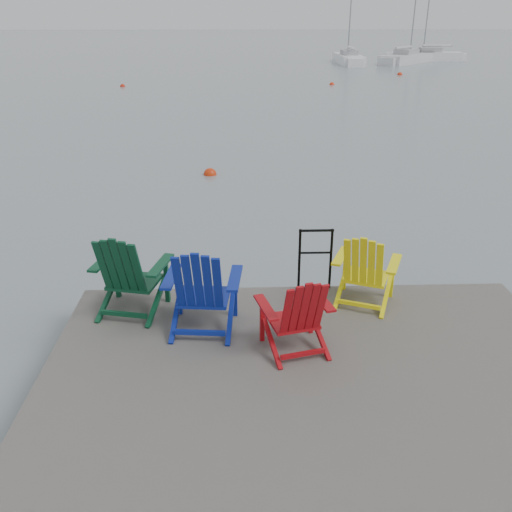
{
  "coord_description": "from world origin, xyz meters",
  "views": [
    {
      "loc": [
        -0.82,
        -4.4,
        4.05
      ],
      "look_at": [
        -0.56,
        2.82,
        0.85
      ],
      "focal_mm": 38.0,
      "sensor_mm": 36.0,
      "label": 1
    }
  ],
  "objects_px": {
    "sailboat_mid": "(407,59)",
    "buoy_c": "(332,85)",
    "chair_yellow": "(365,268)",
    "buoy_b": "(123,87)",
    "buoy_d": "(400,75)",
    "buoy_a": "(210,175)",
    "chair_red": "(297,313)",
    "handrail": "(315,253)",
    "sailboat_near": "(348,59)",
    "chair_green": "(129,273)",
    "chair_blue": "(202,288)",
    "sailboat_far": "(426,57)"
  },
  "relations": [
    {
      "from": "chair_green",
      "to": "buoy_d",
      "type": "height_order",
      "value": "chair_green"
    },
    {
      "from": "buoy_b",
      "to": "handrail",
      "type": "bearing_deg",
      "value": -74.19
    },
    {
      "from": "buoy_b",
      "to": "chair_blue",
      "type": "bearing_deg",
      "value": -77.44
    },
    {
      "from": "chair_red",
      "to": "buoy_a",
      "type": "height_order",
      "value": "chair_red"
    },
    {
      "from": "chair_yellow",
      "to": "handrail",
      "type": "bearing_deg",
      "value": 164.0
    },
    {
      "from": "sailboat_far",
      "to": "buoy_a",
      "type": "height_order",
      "value": "sailboat_far"
    },
    {
      "from": "chair_yellow",
      "to": "sailboat_far",
      "type": "xyz_separation_m",
      "value": [
        17.55,
        50.86,
        -0.67
      ]
    },
    {
      "from": "chair_green",
      "to": "sailboat_near",
      "type": "relative_size",
      "value": 0.11
    },
    {
      "from": "buoy_a",
      "to": "chair_yellow",
      "type": "bearing_deg",
      "value": -73.99
    },
    {
      "from": "sailboat_mid",
      "to": "buoy_c",
      "type": "height_order",
      "value": "sailboat_mid"
    },
    {
      "from": "chair_green",
      "to": "buoy_a",
      "type": "height_order",
      "value": "chair_green"
    },
    {
      "from": "chair_yellow",
      "to": "sailboat_mid",
      "type": "height_order",
      "value": "sailboat_mid"
    },
    {
      "from": "chair_green",
      "to": "sailboat_mid",
      "type": "distance_m",
      "value": 51.25
    },
    {
      "from": "buoy_c",
      "to": "buoy_d",
      "type": "relative_size",
      "value": 0.82
    },
    {
      "from": "sailboat_far",
      "to": "buoy_c",
      "type": "relative_size",
      "value": 30.49
    },
    {
      "from": "sailboat_near",
      "to": "sailboat_far",
      "type": "xyz_separation_m",
      "value": [
        8.6,
        3.54,
        0.0
      ]
    },
    {
      "from": "sailboat_mid",
      "to": "buoy_b",
      "type": "distance_m",
      "value": 29.92
    },
    {
      "from": "buoy_a",
      "to": "buoy_d",
      "type": "distance_m",
      "value": 30.94
    },
    {
      "from": "chair_blue",
      "to": "chair_yellow",
      "type": "xyz_separation_m",
      "value": [
        2.11,
        0.59,
        -0.05
      ]
    },
    {
      "from": "chair_red",
      "to": "buoy_d",
      "type": "height_order",
      "value": "chair_red"
    },
    {
      "from": "chair_red",
      "to": "buoy_c",
      "type": "distance_m",
      "value": 31.68
    },
    {
      "from": "sailboat_near",
      "to": "buoy_c",
      "type": "height_order",
      "value": "sailboat_near"
    },
    {
      "from": "chair_red",
      "to": "chair_blue",
      "type": "bearing_deg",
      "value": 140.78
    },
    {
      "from": "chair_red",
      "to": "buoy_c",
      "type": "bearing_deg",
      "value": 65.28
    },
    {
      "from": "chair_yellow",
      "to": "buoy_a",
      "type": "bearing_deg",
      "value": 128.84
    },
    {
      "from": "sailboat_mid",
      "to": "chair_blue",
      "type": "bearing_deg",
      "value": -68.96
    },
    {
      "from": "handrail",
      "to": "chair_blue",
      "type": "distance_m",
      "value": 1.85
    },
    {
      "from": "sailboat_far",
      "to": "buoy_a",
      "type": "distance_m",
      "value": 46.89
    },
    {
      "from": "sailboat_near",
      "to": "handrail",
      "type": "bearing_deg",
      "value": -99.87
    },
    {
      "from": "buoy_c",
      "to": "handrail",
      "type": "bearing_deg",
      "value": -99.91
    },
    {
      "from": "chair_blue",
      "to": "sailboat_far",
      "type": "bearing_deg",
      "value": 74.58
    },
    {
      "from": "handrail",
      "to": "chair_yellow",
      "type": "height_order",
      "value": "chair_yellow"
    },
    {
      "from": "handrail",
      "to": "sailboat_mid",
      "type": "xyz_separation_m",
      "value": [
        15.36,
        47.45,
        -0.69
      ]
    },
    {
      "from": "sailboat_near",
      "to": "buoy_b",
      "type": "relative_size",
      "value": 33.03
    },
    {
      "from": "sailboat_far",
      "to": "buoy_b",
      "type": "height_order",
      "value": "sailboat_far"
    },
    {
      "from": "chair_yellow",
      "to": "buoy_c",
      "type": "bearing_deg",
      "value": 104.17
    },
    {
      "from": "chair_green",
      "to": "buoy_a",
      "type": "relative_size",
      "value": 3.11
    },
    {
      "from": "chair_yellow",
      "to": "buoy_d",
      "type": "relative_size",
      "value": 2.7
    },
    {
      "from": "chair_red",
      "to": "sailboat_mid",
      "type": "distance_m",
      "value": 51.5
    },
    {
      "from": "sailboat_mid",
      "to": "buoy_c",
      "type": "distance_m",
      "value": 20.55
    },
    {
      "from": "handrail",
      "to": "sailboat_mid",
      "type": "distance_m",
      "value": 49.88
    },
    {
      "from": "chair_green",
      "to": "sailboat_near",
      "type": "bearing_deg",
      "value": 88.59
    },
    {
      "from": "chair_red",
      "to": "buoy_c",
      "type": "xyz_separation_m",
      "value": [
        5.59,
        31.17,
        -1.0
      ]
    },
    {
      "from": "buoy_b",
      "to": "buoy_d",
      "type": "relative_size",
      "value": 0.83
    },
    {
      "from": "sailboat_mid",
      "to": "buoy_d",
      "type": "xyz_separation_m",
      "value": [
        -3.95,
        -11.53,
        -0.36
      ]
    },
    {
      "from": "chair_green",
      "to": "chair_blue",
      "type": "relative_size",
      "value": 0.99
    },
    {
      "from": "sailboat_near",
      "to": "sailboat_far",
      "type": "height_order",
      "value": "sailboat_near"
    },
    {
      "from": "sailboat_far",
      "to": "buoy_b",
      "type": "bearing_deg",
      "value": 133.03
    },
    {
      "from": "chair_green",
      "to": "chair_red",
      "type": "distance_m",
      "value": 2.27
    },
    {
      "from": "sailboat_near",
      "to": "buoy_a",
      "type": "xyz_separation_m",
      "value": [
        -11.36,
        -38.88,
        -0.36
      ]
    }
  ]
}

